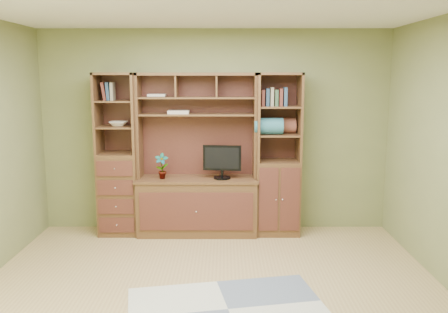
{
  "coord_description": "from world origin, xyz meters",
  "views": [
    {
      "loc": [
        0.13,
        -4.14,
        2.02
      ],
      "look_at": [
        0.12,
        1.2,
        1.1
      ],
      "focal_mm": 38.0,
      "sensor_mm": 36.0,
      "label": 1
    }
  ],
  "objects_px": {
    "left_tower": "(118,155)",
    "monitor": "(222,156)",
    "right_tower": "(278,155)",
    "center_hutch": "(197,155)"
  },
  "relations": [
    {
      "from": "left_tower",
      "to": "monitor",
      "type": "bearing_deg",
      "value": -3.26
    },
    {
      "from": "monitor",
      "to": "left_tower",
      "type": "bearing_deg",
      "value": -176.74
    },
    {
      "from": "center_hutch",
      "to": "right_tower",
      "type": "relative_size",
      "value": 1.0
    },
    {
      "from": "center_hutch",
      "to": "right_tower",
      "type": "xyz_separation_m",
      "value": [
        1.02,
        0.04,
        0.0
      ]
    },
    {
      "from": "right_tower",
      "to": "monitor",
      "type": "distance_m",
      "value": 0.71
    },
    {
      "from": "left_tower",
      "to": "monitor",
      "type": "xyz_separation_m",
      "value": [
        1.32,
        -0.07,
        -0.0
      ]
    },
    {
      "from": "left_tower",
      "to": "monitor",
      "type": "height_order",
      "value": "left_tower"
    },
    {
      "from": "right_tower",
      "to": "monitor",
      "type": "height_order",
      "value": "right_tower"
    },
    {
      "from": "left_tower",
      "to": "right_tower",
      "type": "height_order",
      "value": "same"
    },
    {
      "from": "center_hutch",
      "to": "monitor",
      "type": "distance_m",
      "value": 0.32
    }
  ]
}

